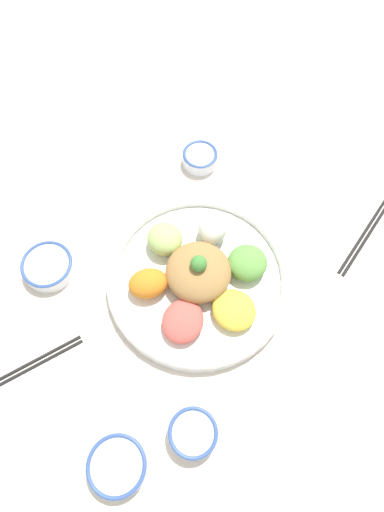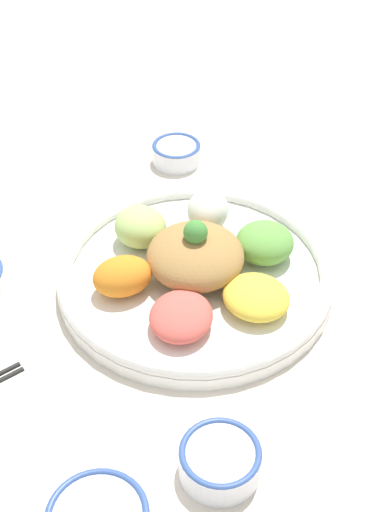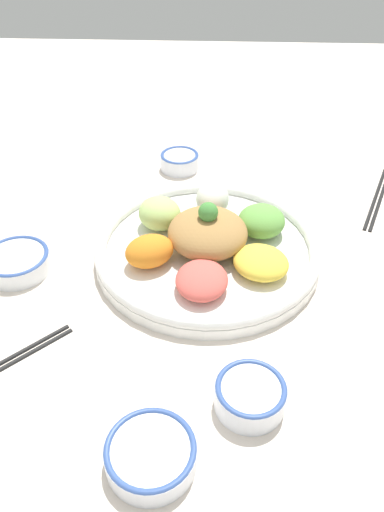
{
  "view_description": "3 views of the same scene",
  "coord_description": "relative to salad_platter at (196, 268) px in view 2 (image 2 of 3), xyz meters",
  "views": [
    {
      "loc": [
        -0.35,
        -0.1,
        0.85
      ],
      "look_at": [
        -0.0,
        -0.02,
        0.06
      ],
      "focal_mm": 30.0,
      "sensor_mm": 36.0,
      "label": 1
    },
    {
      "loc": [
        -0.75,
        -0.12,
        0.69
      ],
      "look_at": [
        -0.06,
        -0.04,
        0.08
      ],
      "focal_mm": 50.0,
      "sensor_mm": 36.0,
      "label": 2
    },
    {
      "loc": [
        -0.69,
        -0.04,
        0.55
      ],
      "look_at": [
        -0.07,
        -0.01,
        0.04
      ],
      "focal_mm": 35.0,
      "sensor_mm": 36.0,
      "label": 3
    }
  ],
  "objects": [
    {
      "name": "ground_plane",
      "position": [
        0.03,
        0.04,
        -0.03
      ],
      "size": [
        2.4,
        2.4,
        0.0
      ],
      "primitive_type": "plane",
      "color": "silver"
    },
    {
      "name": "sauce_bowl_red",
      "position": [
        -0.29,
        -0.06,
        -0.01
      ],
      "size": [
        0.09,
        0.09,
        0.04
      ],
      "color": "white",
      "rests_on": "ground_plane"
    },
    {
      "name": "salad_platter",
      "position": [
        0.0,
        0.0,
        0.0
      ],
      "size": [
        0.38,
        0.38,
        0.11
      ],
      "color": "white",
      "rests_on": "ground_plane"
    },
    {
      "name": "sauce_bowl_dark",
      "position": [
        0.3,
        0.07,
        -0.01
      ],
      "size": [
        0.08,
        0.08,
        0.04
      ],
      "color": "white",
      "rests_on": "ground_plane"
    }
  ]
}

